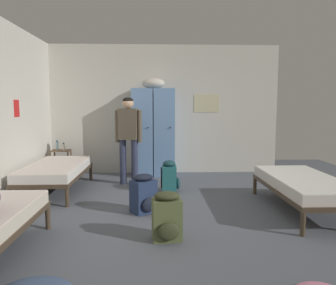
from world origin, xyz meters
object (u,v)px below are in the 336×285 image
(person_traveler, at_px, (128,132))
(backpack_teal, at_px, (170,177))
(locker_bank, at_px, (153,130))
(bed_left_rear, at_px, (56,170))
(water_bottle, at_px, (57,146))
(lotion_bottle, at_px, (64,147))
(backpack_olive, at_px, (167,217))
(bed_right, at_px, (304,185))
(backpack_navy, at_px, (144,194))
(shelf_unit, at_px, (61,160))

(person_traveler, height_order, backpack_teal, person_traveler)
(locker_bank, distance_m, bed_left_rear, 2.21)
(water_bottle, height_order, backpack_teal, water_bottle)
(locker_bank, xyz_separation_m, lotion_bottle, (-1.87, -0.12, -0.33))
(water_bottle, xyz_separation_m, backpack_teal, (2.31, -1.35, -0.40))
(backpack_teal, distance_m, backpack_olive, 2.09)
(lotion_bottle, bearing_deg, backpack_olive, -58.90)
(bed_left_rear, relative_size, lotion_bottle, 12.18)
(bed_left_rear, distance_m, lotion_bottle, 1.22)
(bed_right, relative_size, backpack_navy, 3.45)
(person_traveler, xyz_separation_m, backpack_teal, (0.76, -0.61, -0.74))
(locker_bank, xyz_separation_m, person_traveler, (-0.47, -0.80, 0.03))
(locker_bank, xyz_separation_m, backpack_teal, (0.29, -1.41, -0.71))
(shelf_unit, relative_size, person_traveler, 0.35)
(bed_right, bearing_deg, backpack_navy, 179.90)
(locker_bank, xyz_separation_m, backpack_olive, (0.16, -3.50, -0.71))
(bed_left_rear, bearing_deg, bed_right, -17.79)
(locker_bank, bearing_deg, backpack_teal, -78.42)
(bed_right, distance_m, person_traveler, 3.20)
(person_traveler, relative_size, backpack_navy, 3.00)
(backpack_olive, bearing_deg, bed_left_rear, 130.22)
(backpack_olive, bearing_deg, backpack_navy, 106.62)
(backpack_navy, relative_size, backpack_olive, 1.00)
(shelf_unit, xyz_separation_m, water_bottle, (-0.08, 0.02, 0.31))
(locker_bank, height_order, bed_left_rear, locker_bank)
(locker_bank, distance_m, lotion_bottle, 1.90)
(bed_left_rear, xyz_separation_m, backpack_olive, (1.86, -2.19, -0.12))
(bed_right, relative_size, water_bottle, 9.53)
(person_traveler, bearing_deg, lotion_bottle, 154.24)
(shelf_unit, distance_m, backpack_olive, 4.01)
(bed_right, bearing_deg, locker_bank, 130.26)
(water_bottle, distance_m, lotion_bottle, 0.16)
(locker_bank, xyz_separation_m, water_bottle, (-2.02, -0.06, -0.31))
(person_traveler, bearing_deg, bed_left_rear, -157.69)
(locker_bank, relative_size, person_traveler, 1.25)
(backpack_teal, bearing_deg, locker_bank, 101.58)
(locker_bank, bearing_deg, backpack_navy, -92.84)
(shelf_unit, height_order, water_bottle, water_bottle)
(person_traveler, height_order, water_bottle, person_traveler)
(backpack_teal, bearing_deg, lotion_bottle, 149.22)
(locker_bank, height_order, shelf_unit, locker_bank)
(water_bottle, xyz_separation_m, backpack_olive, (2.19, -3.43, -0.40))
(backpack_olive, bearing_deg, bed_right, 25.89)
(lotion_bottle, relative_size, backpack_navy, 0.28)
(bed_left_rear, height_order, backpack_olive, backpack_olive)
(backpack_navy, distance_m, backpack_teal, 1.19)
(shelf_unit, bearing_deg, water_bottle, 165.96)
(bed_left_rear, bearing_deg, lotion_bottle, 98.67)
(bed_right, height_order, backpack_teal, backpack_teal)
(backpack_navy, bearing_deg, water_bottle, 127.55)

